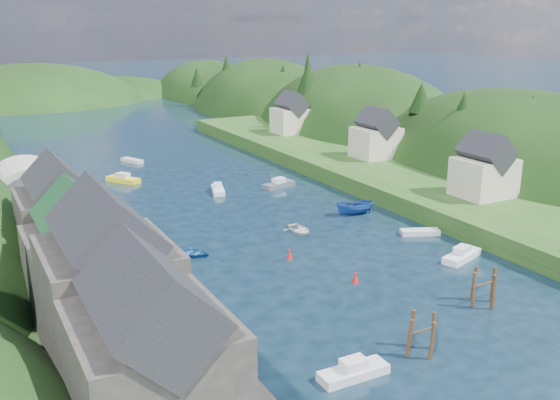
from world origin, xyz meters
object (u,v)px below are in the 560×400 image
piling_cluster_far (483,290)px  channel_buoy_far (290,255)px  piling_cluster_near (421,337)px  channel_buoy_near (355,278)px

piling_cluster_far → channel_buoy_far: 20.50m
piling_cluster_near → channel_buoy_near: size_ratio=3.32×
piling_cluster_far → channel_buoy_far: piling_cluster_far is taller
channel_buoy_near → channel_buoy_far: size_ratio=1.00×
piling_cluster_near → channel_buoy_far: 21.85m
piling_cluster_near → piling_cluster_far: size_ratio=0.93×
piling_cluster_far → piling_cluster_near: bearing=-159.6°
piling_cluster_far → channel_buoy_far: size_ratio=3.56×
piling_cluster_near → channel_buoy_far: size_ratio=3.32×
piling_cluster_near → piling_cluster_far: piling_cluster_far is taller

